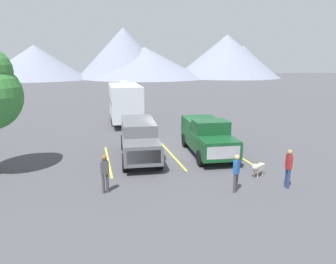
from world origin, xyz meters
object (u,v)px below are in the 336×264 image
camper_trailer_a (125,102)px  person_b (105,171)px  person_a (236,171)px  dog (258,168)px  pickup_truck_a (139,138)px  pickup_truck_b (207,136)px  person_c (289,166)px

camper_trailer_a → person_b: size_ratio=4.53×
person_a → person_b: size_ratio=0.99×
camper_trailer_a → dog: size_ratio=8.40×
pickup_truck_a → person_b: size_ratio=3.52×
pickup_truck_a → person_a: (3.17, -5.76, -0.21)m
person_b → pickup_truck_b: bearing=33.1°
camper_trailer_a → person_c: camper_trailer_a is taller
camper_trailer_a → person_a: bearing=-80.0°
pickup_truck_a → person_b: bearing=-116.3°
person_b → person_a: bearing=-14.0°
pickup_truck_a → pickup_truck_b: size_ratio=1.04×
person_a → person_c: (2.42, -0.17, 0.05)m
pickup_truck_a → person_c: pickup_truck_a is taller
camper_trailer_a → person_c: (5.19, -15.93, -0.98)m
pickup_truck_a → person_b: 4.94m
dog → camper_trailer_a: bearing=107.7°
person_c → camper_trailer_a: bearing=108.0°
person_c → dog: person_c is taller
person_c → pickup_truck_b: bearing=105.5°
pickup_truck_b → person_a: bearing=-99.1°
camper_trailer_a → person_c: size_ratio=4.34×
person_a → person_c: 2.42m
pickup_truck_b → camper_trailer_a: bearing=109.4°
pickup_truck_b → pickup_truck_a: bearing=174.9°
person_b → pickup_truck_a: bearing=63.7°
dog → pickup_truck_a: bearing=138.3°
pickup_truck_b → dog: (0.97, -4.10, -0.67)m
pickup_truck_b → person_a: 5.47m
pickup_truck_a → person_b: (-2.19, -4.43, -0.20)m
pickup_truck_a → pickup_truck_b: bearing=-5.1°
person_b → dog: bearing=-0.3°
person_a → dog: 2.31m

